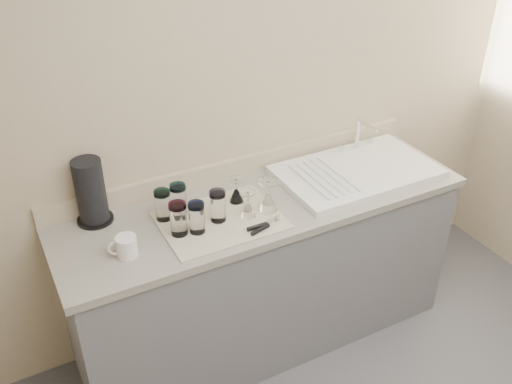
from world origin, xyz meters
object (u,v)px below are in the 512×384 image
tumbler_cyan (179,199)px  goblet_front_right (268,200)px  sink_unit (356,171)px  goblet_back_left (236,194)px  goblet_front_left (248,208)px  can_opener (264,226)px  tumbler_magenta (178,219)px  tumbler_teal (163,205)px  white_mug (126,246)px  tumbler_lavender (218,206)px  tumbler_blue (197,217)px

tumbler_cyan → goblet_front_right: bearing=-24.0°
sink_unit → tumbler_cyan: sink_unit is taller
goblet_back_left → goblet_front_left: goblet_front_left is taller
tumbler_cyan → can_opener: bearing=-44.0°
goblet_back_left → goblet_front_right: size_ratio=0.78×
goblet_front_left → goblet_front_right: goblet_front_right is taller
goblet_back_left → goblet_front_left: (-0.01, -0.14, 0.00)m
tumbler_cyan → tumbler_magenta: tumbler_magenta is taller
can_opener → tumbler_teal: bearing=143.3°
goblet_back_left → white_mug: goblet_back_left is taller
sink_unit → can_opener: 0.70m
goblet_front_left → white_mug: 0.58m
goblet_back_left → goblet_front_left: 0.14m
tumbler_lavender → goblet_front_left: size_ratio=1.15×
tumbler_blue → goblet_back_left: 0.30m
tumbler_cyan → tumbler_teal: bearing=-175.4°
tumbler_teal → can_opener: bearing=-36.7°
white_mug → goblet_front_left: bearing=1.3°
goblet_back_left → can_opener: (0.01, -0.26, -0.03)m
sink_unit → tumbler_lavender: 0.83m
sink_unit → tumbler_lavender: bearing=-176.2°
goblet_front_left → goblet_front_right: bearing=-0.2°
tumbler_blue → goblet_front_right: goblet_front_right is taller
tumbler_teal → tumbler_magenta: (0.02, -0.14, 0.00)m
tumbler_lavender → goblet_back_left: bearing=35.5°
goblet_back_left → white_mug: (-0.59, -0.15, -0.00)m
tumbler_cyan → tumbler_blue: bearing=-84.0°
sink_unit → tumbler_magenta: sink_unit is taller
tumbler_blue → can_opener: tumbler_blue is taller
tumbler_magenta → goblet_front_left: size_ratio=1.19×
tumbler_lavender → white_mug: 0.45m
sink_unit → white_mug: 1.28m
tumbler_teal → can_opener: (0.38, -0.28, -0.07)m
goblet_front_right → tumbler_blue: bearing=-179.6°
tumbler_magenta → white_mug: 0.26m
tumbler_teal → goblet_back_left: (0.36, -0.02, -0.03)m
tumbler_lavender → goblet_front_right: (0.24, -0.04, -0.02)m
tumbler_blue → goblet_front_left: (0.26, 0.00, -0.03)m
tumbler_lavender → tumbler_cyan: bearing=136.1°
tumbler_cyan → goblet_front_right: 0.42m
tumbler_cyan → goblet_front_right: size_ratio=0.96×
tumbler_cyan → tumbler_magenta: 0.16m
tumbler_lavender → tumbler_teal: bearing=149.8°
goblet_front_right → white_mug: (-0.69, -0.01, -0.02)m
sink_unit → goblet_front_right: 0.59m
tumbler_cyan → goblet_front_left: 0.32m
tumbler_magenta → goblet_back_left: 0.36m
tumbler_lavender → goblet_front_left: 0.14m
tumbler_cyan → sink_unit: bearing=-4.6°
tumbler_lavender → goblet_front_right: 0.25m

